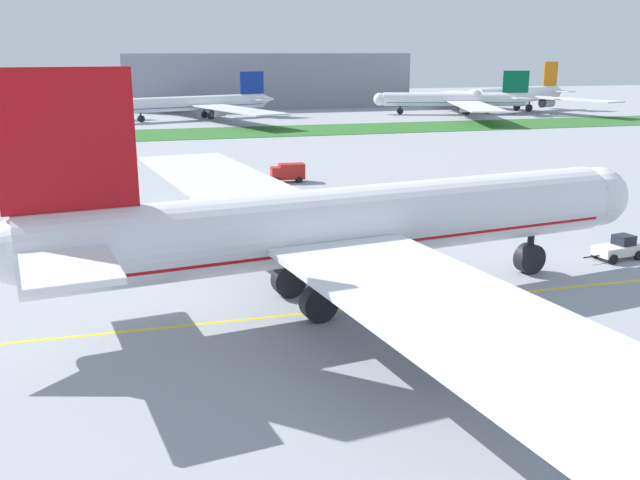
{
  "coord_description": "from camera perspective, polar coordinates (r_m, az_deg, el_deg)",
  "views": [
    {
      "loc": [
        -20.79,
        -48.49,
        18.59
      ],
      "look_at": [
        -5.97,
        4.71,
        3.84
      ],
      "focal_mm": 39.73,
      "sensor_mm": 36.0,
      "label": 1
    }
  ],
  "objects": [
    {
      "name": "parked_airliner_far_centre",
      "position": [
        206.22,
        -9.72,
        10.79
      ],
      "size": [
        47.92,
        79.82,
        12.92
      ],
      "color": "white",
      "rests_on": "ground"
    },
    {
      "name": "airliner_foreground",
      "position": [
        52.61,
        1.46,
        1.11
      ],
      "size": [
        55.51,
        89.09,
        17.69
      ],
      "color": "white",
      "rests_on": "ground"
    },
    {
      "name": "parked_airliner_far_right",
      "position": [
        222.71,
        11.03,
        11.04
      ],
      "size": [
        48.82,
        81.23,
        13.0
      ],
      "color": "white",
      "rests_on": "ground"
    },
    {
      "name": "pushback_tug",
      "position": [
        70.82,
        22.91,
        -0.62
      ],
      "size": [
        6.34,
        3.0,
        2.22
      ],
      "color": "white",
      "rests_on": "ground"
    },
    {
      "name": "terminal_building",
      "position": [
        246.92,
        -4.26,
        12.69
      ],
      "size": [
        95.74,
        20.0,
        18.0
      ],
      "primitive_type": "cube",
      "color": "gray",
      "rests_on": "ground"
    },
    {
      "name": "parked_airliner_far_left",
      "position": [
        206.0,
        -19.46,
        10.22
      ],
      "size": [
        34.86,
        54.94,
        13.52
      ],
      "color": "white",
      "rests_on": "ground"
    },
    {
      "name": "grass_median_strip",
      "position": [
        169.85,
        -8.54,
        8.52
      ],
      "size": [
        320.0,
        24.0,
        0.1
      ],
      "primitive_type": "cube",
      "color": "#2D6628",
      "rests_on": "ground"
    },
    {
      "name": "apron_taxi_line",
      "position": [
        54.79,
        7.77,
        -5.02
      ],
      "size": [
        280.0,
        0.36,
        0.01
      ],
      "primitive_type": "cube",
      "color": "yellow",
      "rests_on": "ground"
    },
    {
      "name": "service_truck_fuel_bowser",
      "position": [
        104.25,
        -2.6,
        5.49
      ],
      "size": [
        4.96,
        2.5,
        2.7
      ],
      "color": "#B21E19",
      "rests_on": "ground"
    },
    {
      "name": "ground_plane",
      "position": [
        55.94,
        7.23,
        -4.58
      ],
      "size": [
        600.0,
        600.0,
        0.0
      ],
      "primitive_type": "plane",
      "color": "#9399A0",
      "rests_on": "ground"
    },
    {
      "name": "ground_crew_wingwalker_port",
      "position": [
        58.61,
        6.28,
        -2.53
      ],
      "size": [
        0.53,
        0.47,
        1.77
      ],
      "color": "black",
      "rests_on": "ground"
    },
    {
      "name": "parked_airliner_far_outer",
      "position": [
        238.63,
        15.75,
        11.19
      ],
      "size": [
        42.53,
        67.88,
        15.36
      ],
      "color": "white",
      "rests_on": "ground"
    }
  ]
}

